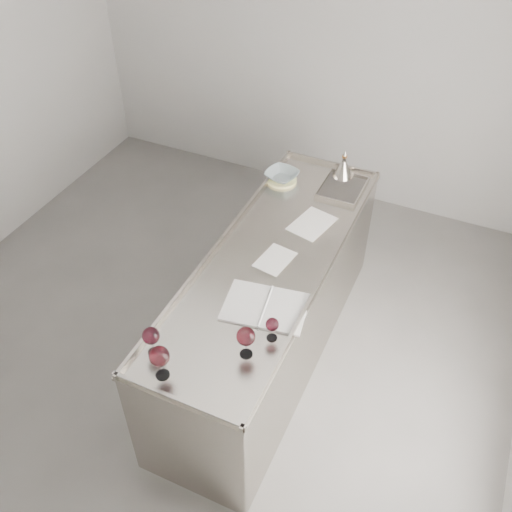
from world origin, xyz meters
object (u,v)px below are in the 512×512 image
at_px(wine_glass_left, 151,336).
at_px(notebook, 265,307).
at_px(counter, 270,307).
at_px(wine_glass_right, 246,337).
at_px(ceramic_bowl, 282,175).
at_px(wine_funnel, 343,168).
at_px(wine_glass_small, 272,325).
at_px(wine_glass_middle, 159,357).

distance_m(wine_glass_left, notebook, 0.70).
relative_size(counter, wine_glass_right, 12.03).
bearing_deg(ceramic_bowl, counter, -71.61).
bearing_deg(notebook, wine_funnel, 81.48).
xyz_separation_m(wine_glass_right, wine_funnel, (-0.06, 1.85, -0.07)).
relative_size(wine_glass_right, wine_glass_small, 1.32).
height_order(counter, wine_funnel, wine_funnel).
height_order(wine_glass_middle, wine_glass_right, wine_glass_middle).
bearing_deg(notebook, ceramic_bowl, 99.32).
height_order(wine_glass_right, wine_glass_small, wine_glass_right).
bearing_deg(wine_glass_small, wine_glass_left, -146.61).
bearing_deg(wine_glass_small, notebook, 122.89).
relative_size(counter, wine_glass_small, 15.89).
xyz_separation_m(wine_glass_small, notebook, (-0.13, 0.20, -0.10)).
distance_m(counter, wine_glass_right, 1.00).
height_order(wine_glass_middle, wine_glass_small, wine_glass_middle).
xyz_separation_m(counter, wine_glass_right, (0.19, -0.77, 0.61)).
distance_m(wine_glass_left, wine_glass_right, 0.50).
xyz_separation_m(wine_glass_right, notebook, (-0.04, 0.36, -0.14)).
distance_m(wine_glass_small, wine_funnel, 1.70).
xyz_separation_m(counter, wine_glass_left, (-0.28, -0.97, 0.60)).
height_order(wine_glass_right, ceramic_bowl, wine_glass_right).
xyz_separation_m(wine_glass_middle, notebook, (0.29, 0.66, -0.14)).
height_order(counter, wine_glass_small, wine_glass_small).
xyz_separation_m(wine_glass_small, wine_funnel, (-0.14, 1.69, -0.04)).
distance_m(notebook, ceramic_bowl, 1.31).
bearing_deg(wine_glass_right, wine_glass_middle, -137.89).
bearing_deg(wine_glass_small, wine_glass_right, -116.80).
bearing_deg(wine_glass_right, wine_glass_left, -156.93).
distance_m(counter, wine_glass_middle, 1.25).
xyz_separation_m(wine_glass_right, wine_glass_small, (0.08, 0.16, -0.03)).
bearing_deg(wine_glass_middle, wine_glass_right, 42.11).
bearing_deg(notebook, counter, 99.60).
bearing_deg(wine_funnel, notebook, -89.31).
relative_size(wine_glass_right, notebook, 0.38).
distance_m(wine_glass_left, wine_funnel, 2.09).
distance_m(counter, wine_glass_left, 1.17).
relative_size(counter, notebook, 4.57).
relative_size(counter, ceramic_bowl, 10.19).
xyz_separation_m(wine_glass_middle, wine_glass_small, (0.42, 0.47, -0.04)).
height_order(counter, wine_glass_middle, wine_glass_middle).
relative_size(wine_glass_left, notebook, 0.35).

